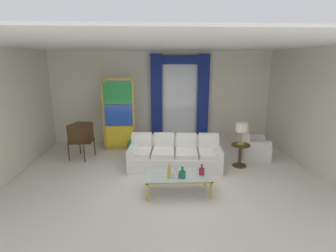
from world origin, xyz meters
name	(u,v)px	position (x,y,z in m)	size (l,w,h in m)	color
ground_plane	(167,179)	(0.00, 0.00, 0.00)	(16.00, 16.00, 0.00)	silver
wall_rear	(162,97)	(0.00, 3.06, 1.50)	(8.00, 0.12, 3.00)	silver
wall_left	(11,113)	(-3.66, 0.60, 1.50)	(0.12, 7.00, 3.00)	silver
wall_right	(312,110)	(3.66, 0.60, 1.50)	(0.12, 7.00, 3.00)	silver
ceiling_slab	(165,46)	(0.00, 0.80, 3.02)	(8.00, 7.60, 0.04)	white
curtained_window	(180,91)	(0.57, 2.89, 1.74)	(2.00, 0.17, 2.70)	white
couch_white_long	(175,156)	(0.23, 0.71, 0.31)	(2.41, 1.13, 0.86)	white
coffee_table	(178,176)	(0.19, -0.68, 0.38)	(1.33, 0.68, 0.41)	silver
bottle_blue_decanter	(182,174)	(0.26, -0.83, 0.49)	(0.13, 0.13, 0.24)	#196B3D
bottle_crystal_tall	(202,171)	(0.67, -0.71, 0.49)	(0.11, 0.11, 0.23)	maroon
bottle_amber_squat	(169,172)	(-0.01, -0.83, 0.53)	(0.06, 0.06, 0.30)	gold
bottle_ruby_flask	(176,173)	(0.13, -0.80, 0.49)	(0.14, 0.14, 0.24)	silver
vintage_tv	(81,133)	(-2.34, 1.50, 0.73)	(0.66, 0.71, 1.35)	#472D19
armchair_white	(251,148)	(2.46, 1.27, 0.29)	(0.92, 0.91, 0.80)	white
stained_glass_divider	(119,117)	(-1.35, 2.13, 1.06)	(0.95, 0.05, 2.20)	gold
peacock_figurine	(134,146)	(-0.90, 1.79, 0.22)	(0.44, 0.60, 0.50)	beige
round_side_table	(240,153)	(1.93, 0.66, 0.36)	(0.48, 0.48, 0.59)	#472D19
table_lamp_brass	(242,128)	(1.93, 0.66, 1.03)	(0.32, 0.32, 0.57)	#B29338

